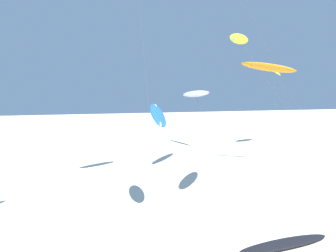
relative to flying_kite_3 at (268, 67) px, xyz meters
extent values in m
cylinder|color=#4C4C51|center=(-17.25, -8.55, -1.41)|extent=(0.46, 6.52, 19.36)
ellipsoid|color=orange|center=(0.00, 0.01, 0.00)|extent=(5.28, 4.41, 1.98)
ellipsoid|color=white|center=(0.00, 0.01, 0.04)|extent=(5.15, 4.05, 1.37)
cylinder|color=#4C4C51|center=(1.90, -4.84, -5.59)|extent=(3.82, 9.71, 11.00)
ellipsoid|color=blue|center=(-17.38, -11.72, -4.37)|extent=(2.62, 5.34, 2.15)
ellipsoid|color=white|center=(-17.38, -11.72, -4.33)|extent=(1.85, 5.31, 1.68)
cylinder|color=#4C4C51|center=(-18.50, -14.00, -7.77)|extent=(2.26, 4.57, 6.66)
ellipsoid|color=yellow|center=(10.51, 13.94, 0.49)|extent=(4.96, 4.14, 2.30)
ellipsoid|color=#EA5193|center=(10.51, 13.94, 0.52)|extent=(4.67, 3.41, 1.54)
cylinder|color=#4C4C51|center=(8.98, 11.12, -5.34)|extent=(3.08, 5.66, 11.51)
ellipsoid|color=yellow|center=(-10.91, -12.05, 1.32)|extent=(5.55, 6.61, 2.23)
ellipsoid|color=#19B2B7|center=(-10.91, -12.05, 1.36)|extent=(4.98, 6.31, 1.70)
cylinder|color=#4C4C51|center=(-8.93, -16.57, -4.94)|extent=(3.98, 9.06, 12.31)
ellipsoid|color=white|center=(-1.12, 17.21, -3.09)|extent=(1.37, 8.48, 1.40)
ellipsoid|color=purple|center=(-1.12, 17.21, -3.05)|extent=(0.81, 8.60, 0.69)
cylinder|color=#4C4C51|center=(-1.96, 12.53, -7.13)|extent=(1.71, 9.38, 7.93)
cylinder|color=#4C4C51|center=(-6.45, -9.94, -0.36)|extent=(3.73, 9.72, 21.46)
ellipsoid|color=black|center=(-13.55, -21.59, -10.97)|extent=(6.14, 1.94, 0.24)
ellipsoid|color=yellow|center=(-13.55, -21.59, -10.95)|extent=(2.82, 1.40, 0.14)
camera|label=1|loc=(-27.35, -39.90, -2.63)|focal=44.36mm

